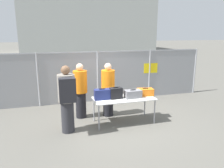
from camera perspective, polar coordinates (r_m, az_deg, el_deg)
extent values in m
plane|color=#605E56|center=(6.71, 0.34, -9.59)|extent=(120.00, 120.00, 0.00)
cylinder|color=#9EA0A5|center=(8.19, -18.71, 1.01)|extent=(0.07, 0.07, 1.93)
cylinder|color=#9EA0A5|center=(8.37, -3.74, 1.94)|extent=(0.07, 0.07, 1.93)
cylinder|color=#9EA0A5|center=(9.08, 9.75, 2.67)|extent=(0.07, 0.07, 1.93)
cylinder|color=#9EA0A5|center=(10.21, 20.79, 3.16)|extent=(0.07, 0.07, 1.93)
cube|color=gray|center=(8.37, -3.74, 1.94)|extent=(8.67, 0.01, 1.93)
cube|color=#9EA0A5|center=(8.24, -3.84, 8.34)|extent=(8.67, 0.04, 0.04)
cube|color=yellow|center=(9.05, 10.08, 4.11)|extent=(0.60, 0.01, 0.40)
cube|color=silver|center=(6.37, 3.14, -3.78)|extent=(1.78, 0.80, 0.02)
cylinder|color=#99999E|center=(5.98, -3.43, -8.81)|extent=(0.04, 0.04, 0.73)
cylinder|color=#99999E|center=(6.52, 11.04, -7.13)|extent=(0.04, 0.04, 0.73)
cylinder|color=#99999E|center=(6.59, -4.75, -6.67)|extent=(0.04, 0.04, 0.73)
cylinder|color=#99999E|center=(7.09, 8.56, -5.34)|extent=(0.04, 0.04, 0.73)
cube|color=navy|center=(6.21, -2.60, -2.70)|extent=(0.44, 0.23, 0.29)
cube|color=black|center=(6.17, -2.61, -1.29)|extent=(0.16, 0.03, 0.02)
cube|color=black|center=(6.28, 1.01, -2.39)|extent=(0.37, 0.23, 0.32)
cube|color=black|center=(6.24, 1.02, -0.88)|extent=(0.14, 0.03, 0.02)
cube|color=slate|center=(6.40, 5.49, -2.60)|extent=(0.48, 0.28, 0.22)
cube|color=black|center=(6.36, 5.51, -1.53)|extent=(0.16, 0.03, 0.02)
cube|color=orange|center=(6.68, 8.69, -2.08)|extent=(0.51, 0.36, 0.21)
cube|color=black|center=(6.65, 8.73, -1.11)|extent=(0.16, 0.05, 0.02)
cylinder|color=#2D2D33|center=(6.00, -11.49, -8.33)|extent=(0.34, 0.34, 0.86)
cylinder|color=gray|center=(5.76, -11.85, -1.06)|extent=(0.45, 0.45, 0.71)
sphere|color=brown|center=(5.66, -12.07, 3.58)|extent=(0.23, 0.23, 0.23)
cube|color=#232328|center=(5.42, -11.56, -1.57)|extent=(0.40, 0.25, 0.60)
cylinder|color=black|center=(7.00, -1.02, -5.08)|extent=(0.32, 0.32, 0.81)
cylinder|color=orange|center=(6.81, -1.04, 0.84)|extent=(0.42, 0.42, 0.67)
sphere|color=beige|center=(6.72, -1.06, 4.55)|extent=(0.22, 0.22, 0.22)
cylinder|color=black|center=(6.92, -8.11, -5.41)|extent=(0.32, 0.32, 0.81)
cylinder|color=orange|center=(6.72, -8.32, 0.61)|extent=(0.42, 0.42, 0.68)
sphere|color=beige|center=(6.64, -8.45, 4.39)|extent=(0.22, 0.22, 0.22)
cube|color=#B2B2B7|center=(10.15, 0.44, 0.77)|extent=(2.42, 1.24, 0.51)
sphere|color=black|center=(9.43, -0.86, -1.01)|extent=(0.56, 0.56, 0.56)
sphere|color=black|center=(10.70, -2.78, 0.71)|extent=(0.56, 0.56, 0.56)
cylinder|color=#59595B|center=(9.86, -8.70, -0.99)|extent=(0.85, 0.06, 0.06)
cube|color=#B2B7B2|center=(31.79, -6.73, 15.50)|extent=(17.04, 9.36, 7.75)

